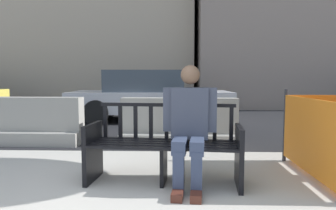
% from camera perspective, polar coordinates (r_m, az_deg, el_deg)
% --- Properties ---
extents(street_asphalt, '(120.00, 12.00, 0.01)m').
position_cam_1_polar(street_asphalt, '(10.84, -2.73, -1.19)').
color(street_asphalt, black).
rests_on(street_asphalt, ground).
extents(street_bench, '(1.73, 0.69, 0.88)m').
position_cam_1_polar(street_bench, '(3.37, -0.77, -8.17)').
color(street_bench, black).
rests_on(street_bench, ground).
extents(seated_person, '(0.59, 0.75, 1.31)m').
position_cam_1_polar(seated_person, '(3.23, 4.12, -3.46)').
color(seated_person, '#383D4C').
rests_on(seated_person, ground).
extents(jersey_barrier_centre, '(2.02, 0.74, 0.84)m').
position_cam_1_polar(jersey_barrier_centre, '(5.21, 2.11, -4.12)').
color(jersey_barrier_centre, gray).
rests_on(jersey_barrier_centre, ground).
extents(jersey_barrier_left, '(2.01, 0.72, 0.84)m').
position_cam_1_polar(jersey_barrier_left, '(5.99, -25.19, -3.42)').
color(jersey_barrier_left, gray).
rests_on(jersey_barrier_left, ground).
extents(car_sedan_far, '(4.44, 2.04, 1.40)m').
position_cam_1_polar(car_sedan_far, '(8.38, -3.54, 1.72)').
color(car_sedan_far, silver).
rests_on(car_sedan_far, ground).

